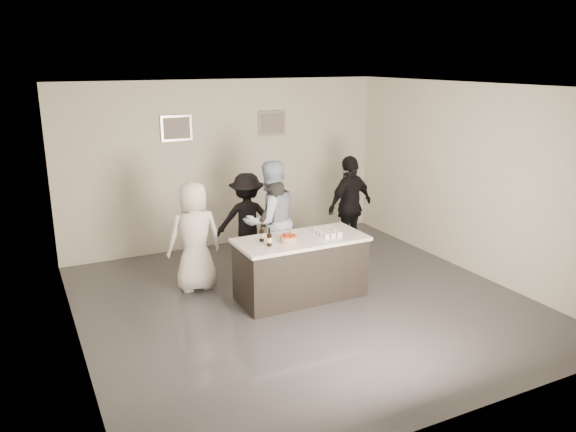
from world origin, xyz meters
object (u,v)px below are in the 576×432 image
object	(u,v)px
bar_counter	(301,268)
person_guest_left	(194,236)
person_main_blue	(270,221)
person_guest_right	(350,206)
beer_bottle_a	(262,232)
person_main_black	(274,232)
person_guest_back	(247,220)
beer_bottle_b	(269,237)
cake	(288,239)

from	to	relation	value
bar_counter	person_guest_left	distance (m)	1.63
person_main_blue	person_guest_right	distance (m)	1.77
beer_bottle_a	person_guest_left	xyz separation A→B (m)	(-0.70, 0.86, -0.21)
person_main_black	beer_bottle_a	bearing A→B (deg)	31.49
person_main_black	person_guest_back	xyz separation A→B (m)	(-0.07, 0.88, -0.01)
bar_counter	person_main_blue	xyz separation A→B (m)	(-0.08, 0.85, 0.49)
person_main_black	beer_bottle_b	bearing A→B (deg)	40.49
bar_counter	person_main_blue	distance (m)	0.99
person_main_black	person_guest_right	world-z (taller)	person_guest_right
person_main_blue	person_guest_left	size ratio (longest dim) A/B	1.14
person_guest_right	bar_counter	bearing A→B (deg)	21.64
person_main_black	person_main_blue	xyz separation A→B (m)	(0.01, 0.14, 0.15)
beer_bottle_b	person_main_black	world-z (taller)	person_main_black
beer_bottle_b	person_main_black	bearing A→B (deg)	61.46
beer_bottle_a	person_guest_right	xyz separation A→B (m)	(2.19, 1.17, -0.15)
cake	beer_bottle_b	distance (m)	0.33
cake	beer_bottle_b	world-z (taller)	beer_bottle_b
cake	person_main_blue	bearing A→B (deg)	80.58
beer_bottle_b	person_guest_right	distance (m)	2.59
person_guest_back	beer_bottle_a	bearing A→B (deg)	94.71
beer_bottle_b	person_guest_left	size ratio (longest dim) A/B	0.16
beer_bottle_b	person_guest_left	xyz separation A→B (m)	(-0.71, 1.09, -0.21)
beer_bottle_a	person_main_black	distance (m)	0.80
person_main_blue	person_guest_left	xyz separation A→B (m)	(-1.18, 0.12, -0.12)
bar_counter	person_guest_left	world-z (taller)	person_guest_left
person_guest_back	person_main_blue	bearing A→B (deg)	115.82
person_guest_right	person_guest_back	world-z (taller)	person_guest_right
cake	person_main_blue	distance (m)	0.93
bar_counter	person_guest_back	size ratio (longest dim) A/B	1.19
person_guest_left	bar_counter	bearing A→B (deg)	142.44
beer_bottle_b	beer_bottle_a	bearing A→B (deg)	93.31
beer_bottle_b	person_guest_left	bearing A→B (deg)	123.20
beer_bottle_a	beer_bottle_b	size ratio (longest dim) A/B	1.00
bar_counter	person_guest_right	bearing A→B (deg)	37.97
beer_bottle_b	person_guest_right	size ratio (longest dim) A/B	0.15
cake	person_guest_back	bearing A→B (deg)	87.56
bar_counter	person_main_blue	size ratio (longest dim) A/B	0.99
cake	beer_bottle_a	size ratio (longest dim) A/B	0.92
person_guest_right	person_main_black	bearing A→B (deg)	1.66
person_main_black	person_main_blue	size ratio (longest dim) A/B	0.85
beer_bottle_b	person_guest_back	distance (m)	1.77
cake	beer_bottle_b	xyz separation A→B (m)	(-0.31, -0.05, 0.09)
person_guest_left	person_guest_right	xyz separation A→B (m)	(2.89, 0.30, 0.06)
beer_bottle_a	beer_bottle_b	world-z (taller)	same
person_main_black	person_guest_left	world-z (taller)	person_guest_left
bar_counter	person_guest_back	world-z (taller)	person_guest_back
beer_bottle_b	person_main_black	xyz separation A→B (m)	(0.45, 0.83, -0.24)
person_main_blue	beer_bottle_a	bearing A→B (deg)	49.16
person_guest_right	person_guest_left	bearing A→B (deg)	-10.34
beer_bottle_a	person_guest_right	world-z (taller)	person_guest_right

